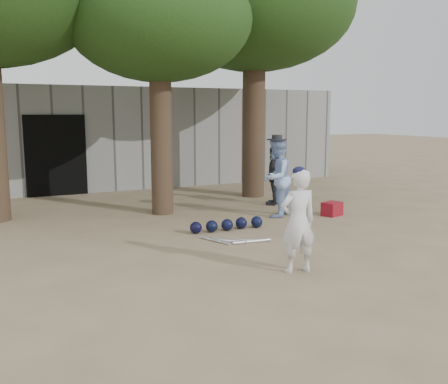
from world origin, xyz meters
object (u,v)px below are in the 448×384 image
spectator_blue (276,178)px  spectator_dark (274,175)px  boy_player (298,221)px  red_bag (332,209)px

spectator_blue → spectator_dark: spectator_blue is taller
spectator_dark → boy_player: bearing=18.0°
boy_player → spectator_blue: spectator_blue is taller
spectator_dark → red_bag: size_ratio=3.46×
boy_player → spectator_dark: bearing=-111.8°
red_bag → spectator_dark: bearing=105.3°
spectator_blue → spectator_dark: size_ratio=1.18×
red_bag → boy_player: bearing=-134.5°
spectator_blue → red_bag: size_ratio=4.08×
red_bag → spectator_blue: bearing=158.2°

